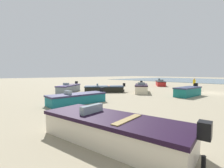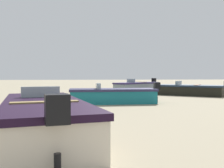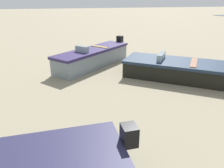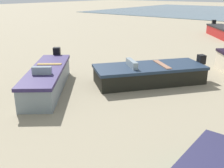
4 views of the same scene
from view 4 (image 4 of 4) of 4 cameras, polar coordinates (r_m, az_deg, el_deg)
name	(u,v)px [view 4 (image 4 of 4)]	position (r m, az deg, el deg)	size (l,w,h in m)	color
boat_grey_0	(48,79)	(10.83, -13.53, 1.13)	(3.89, 4.33, 1.20)	gray
boat_black_2	(149,74)	(11.49, 7.96, 2.16)	(4.22, 4.73, 1.07)	black
boat_red_4	(224,32)	(24.66, 22.77, 10.11)	(4.29, 5.03, 1.19)	#B11F1E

